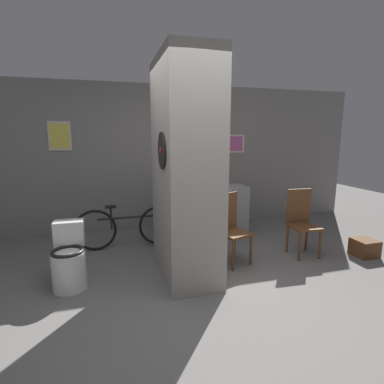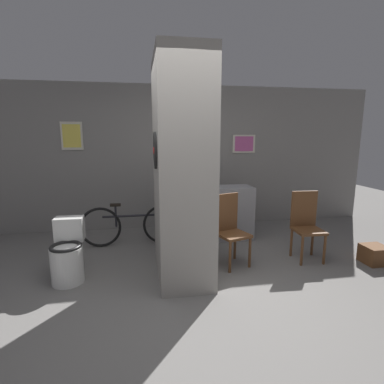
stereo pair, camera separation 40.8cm
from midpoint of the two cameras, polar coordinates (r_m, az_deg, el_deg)
name	(u,v)px [view 1 (the left image)]	position (r m, az deg, el deg)	size (l,w,h in m)	color
ground_plane	(197,297)	(3.41, -2.60, -19.40)	(14.00, 14.00, 0.00)	slate
wall_back	(156,158)	(5.56, -8.92, 6.43)	(8.00, 0.09, 2.60)	gray
pillar_center	(185,170)	(3.60, -4.62, 4.14)	(0.65, 1.26, 2.60)	gray
counter_shelf	(204,213)	(4.97, 0.00, -4.07)	(1.43, 0.44, 0.88)	gray
toilet	(69,260)	(3.83, -25.31, -11.73)	(0.37, 0.53, 0.73)	white
chair_near_pillar	(230,226)	(4.06, 4.49, -6.53)	(0.47, 0.47, 0.95)	brown
chair_by_doorway	(302,220)	(4.54, 17.76, -5.14)	(0.39, 0.39, 0.95)	brown
bicycle	(128,227)	(4.76, -14.52, -6.46)	(1.59, 0.42, 0.68)	black
bottle_tall	(206,180)	(4.85, 0.33, 2.29)	(0.08, 0.08, 0.32)	#267233
floor_crate	(364,248)	(4.93, 27.99, -9.37)	(0.30, 0.30, 0.24)	brown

